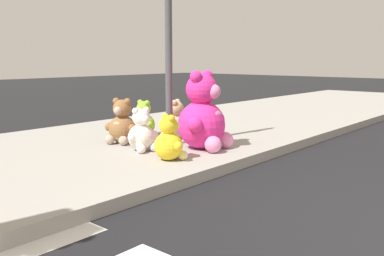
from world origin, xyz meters
TOP-DOWN VIEW (x-y plane):
  - sidewalk at (0.00, 5.20)m, footprint 28.00×4.40m
  - sign_pole at (1.00, 4.40)m, footprint 0.56×0.11m
  - plush_pink_large at (1.13, 3.81)m, footprint 0.90×0.82m
  - plush_white at (0.42, 4.39)m, footprint 0.49×0.45m
  - plush_brown at (0.60, 5.07)m, footprint 0.52×0.54m
  - plush_lime at (1.27, 5.30)m, footprint 0.42×0.49m
  - plush_tan at (1.46, 4.71)m, footprint 0.47×0.48m
  - plush_yellow at (0.27, 3.69)m, footprint 0.44×0.46m
  - plush_red at (1.99, 4.54)m, footprint 0.45×0.40m

SIDE VIEW (x-z plane):
  - sidewalk at x=0.00m, z-range 0.00..0.15m
  - plush_red at x=1.99m, z-range 0.09..0.68m
  - plush_yellow at x=0.27m, z-range 0.09..0.71m
  - plush_lime at x=1.27m, z-range 0.09..0.72m
  - plush_white at x=0.42m, z-range 0.09..0.73m
  - plush_tan at x=1.46m, z-range 0.08..0.75m
  - plush_brown at x=0.60m, z-range 0.08..0.80m
  - plush_pink_large at x=1.13m, z-range 0.03..1.21m
  - sign_pole at x=1.00m, z-range 0.25..3.45m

